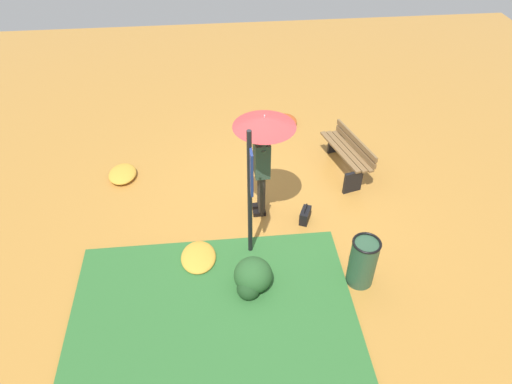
% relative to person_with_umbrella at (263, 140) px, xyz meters
% --- Properties ---
extents(ground_plane, '(18.00, 18.00, 0.00)m').
position_rel_person_with_umbrella_xyz_m(ground_plane, '(-0.07, 0.18, -1.55)').
color(ground_plane, '#B27A33').
extents(grass_verge, '(4.80, 4.00, 0.05)m').
position_rel_person_with_umbrella_xyz_m(grass_verge, '(2.99, -0.92, -1.53)').
color(grass_verge, '#2D662D').
rests_on(grass_verge, ground_plane).
extents(person_with_umbrella, '(0.96, 0.96, 2.04)m').
position_rel_person_with_umbrella_xyz_m(person_with_umbrella, '(0.00, 0.00, 0.00)').
color(person_with_umbrella, '#2D2823').
rests_on(person_with_umbrella, ground_plane).
extents(info_sign_post, '(0.44, 0.07, 2.30)m').
position_rel_person_with_umbrella_xyz_m(info_sign_post, '(0.85, -0.28, -0.11)').
color(info_sign_post, black).
rests_on(info_sign_post, ground_plane).
extents(handbag, '(0.33, 0.25, 0.37)m').
position_rel_person_with_umbrella_xyz_m(handbag, '(0.24, 0.71, -1.42)').
color(handbag, black).
rests_on(handbag, ground_plane).
extents(park_bench, '(1.43, 0.73, 0.75)m').
position_rel_person_with_umbrella_xyz_m(park_bench, '(-1.09, 1.75, -1.15)').
color(park_bench, black).
rests_on(park_bench, ground_plane).
extents(trash_bin, '(0.42, 0.42, 0.83)m').
position_rel_person_with_umbrella_xyz_m(trash_bin, '(1.60, 1.29, -1.13)').
color(trash_bin, '#2D5138').
rests_on(trash_bin, ground_plane).
extents(shrub_cluster, '(0.62, 0.57, 0.51)m').
position_rel_person_with_umbrella_xyz_m(shrub_cluster, '(1.58, -0.33, -1.31)').
color(shrub_cluster, '#285628').
rests_on(shrub_cluster, ground_plane).
extents(leaf_pile_near_person, '(0.65, 0.52, 0.14)m').
position_rel_person_with_umbrella_xyz_m(leaf_pile_near_person, '(-1.31, -2.55, -1.48)').
color(leaf_pile_near_person, gold).
rests_on(leaf_pile_near_person, ground_plane).
extents(leaf_pile_by_bench, '(0.69, 0.55, 0.15)m').
position_rel_person_with_umbrella_xyz_m(leaf_pile_by_bench, '(0.96, -1.11, -1.48)').
color(leaf_pile_by_bench, gold).
rests_on(leaf_pile_by_bench, ground_plane).
extents(leaf_pile_far_path, '(0.61, 0.49, 0.14)m').
position_rel_person_with_umbrella_xyz_m(leaf_pile_far_path, '(-2.88, 0.85, -1.48)').
color(leaf_pile_far_path, '#B74C1E').
rests_on(leaf_pile_far_path, ground_plane).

